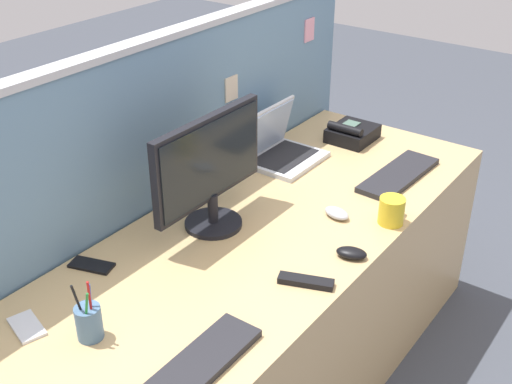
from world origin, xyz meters
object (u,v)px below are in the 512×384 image
(laptop, at_px, (279,147))
(desk_phone, at_px, (352,133))
(coffee_mug, at_px, (392,210))
(computer_mouse_right_hand, at_px, (351,253))
(desktop_monitor, at_px, (210,167))
(cell_phone_white_slab, at_px, (27,327))
(tv_remote, at_px, (306,281))
(computer_mouse_left_hand, at_px, (337,213))
(cell_phone_black_slab, at_px, (92,265))
(keyboard_main, at_px, (399,175))
(pen_cup, at_px, (89,322))
(keyboard_spare, at_px, (191,372))

(laptop, bearing_deg, desk_phone, -23.82)
(coffee_mug, bearing_deg, computer_mouse_right_hand, 178.26)
(desktop_monitor, bearing_deg, coffee_mug, -52.64)
(cell_phone_white_slab, relative_size, tv_remote, 0.75)
(laptop, bearing_deg, computer_mouse_left_hand, -121.57)
(computer_mouse_left_hand, bearing_deg, desktop_monitor, 145.89)
(computer_mouse_left_hand, distance_m, cell_phone_white_slab, 1.10)
(desktop_monitor, relative_size, tv_remote, 3.02)
(cell_phone_black_slab, bearing_deg, keyboard_main, -42.64)
(computer_mouse_left_hand, relative_size, cell_phone_white_slab, 0.79)
(pen_cup, bearing_deg, laptop, 9.76)
(computer_mouse_right_hand, bearing_deg, computer_mouse_left_hand, 22.51)
(computer_mouse_right_hand, height_order, tv_remote, computer_mouse_right_hand)
(desktop_monitor, relative_size, computer_mouse_right_hand, 5.13)
(cell_phone_black_slab, height_order, tv_remote, tv_remote)
(cell_phone_white_slab, relative_size, coffee_mug, 0.99)
(laptop, relative_size, computer_mouse_right_hand, 3.06)
(laptop, xyz_separation_m, cell_phone_black_slab, (-0.99, 0.04, -0.05))
(keyboard_main, xyz_separation_m, tv_remote, (-0.81, -0.08, -0.00))
(laptop, height_order, cell_phone_white_slab, laptop)
(desk_phone, xyz_separation_m, cell_phone_black_slab, (-1.33, 0.20, -0.03))
(computer_mouse_right_hand, xyz_separation_m, pen_cup, (-0.75, 0.39, 0.04))
(cell_phone_black_slab, bearing_deg, desktop_monitor, -37.23)
(laptop, distance_m, cell_phone_white_slab, 1.29)
(laptop, xyz_separation_m, pen_cup, (-1.21, -0.21, -0.00))
(keyboard_main, bearing_deg, coffee_mug, -156.26)
(keyboard_main, height_order, coffee_mug, coffee_mug)
(computer_mouse_left_hand, height_order, coffee_mug, coffee_mug)
(laptop, height_order, keyboard_main, laptop)
(keyboard_main, distance_m, computer_mouse_left_hand, 0.41)
(cell_phone_black_slab, bearing_deg, desk_phone, -26.27)
(desk_phone, distance_m, pen_cup, 1.56)
(computer_mouse_right_hand, relative_size, tv_remote, 0.59)
(pen_cup, xyz_separation_m, coffee_mug, (1.02, -0.40, -0.00))
(tv_remote, bearing_deg, coffee_mug, -27.06)
(laptop, bearing_deg, cell_phone_white_slab, -178.41)
(laptop, distance_m, tv_remote, 0.87)
(laptop, relative_size, coffee_mug, 2.39)
(desktop_monitor, xyz_separation_m, keyboard_spare, (-0.59, -0.42, -0.22))
(cell_phone_white_slab, bearing_deg, computer_mouse_right_hand, -17.53)
(keyboard_spare, height_order, coffee_mug, coffee_mug)
(computer_mouse_left_hand, relative_size, tv_remote, 0.59)
(computer_mouse_left_hand, height_order, tv_remote, computer_mouse_left_hand)
(keyboard_main, height_order, cell_phone_white_slab, keyboard_main)
(keyboard_spare, bearing_deg, laptop, 23.88)
(keyboard_main, relative_size, cell_phone_white_slab, 3.40)
(keyboard_spare, relative_size, tv_remote, 2.66)
(laptop, distance_m, pen_cup, 1.23)
(pen_cup, bearing_deg, computer_mouse_right_hand, -27.22)
(laptop, distance_m, computer_mouse_right_hand, 0.75)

